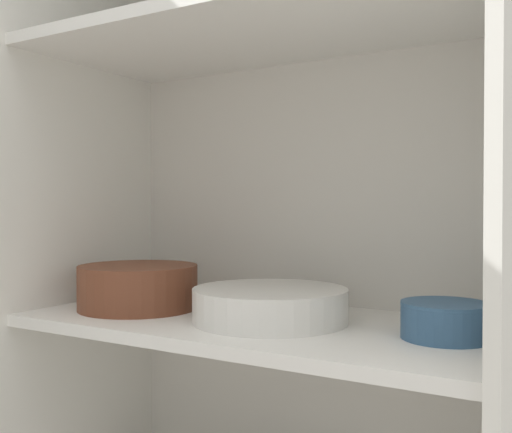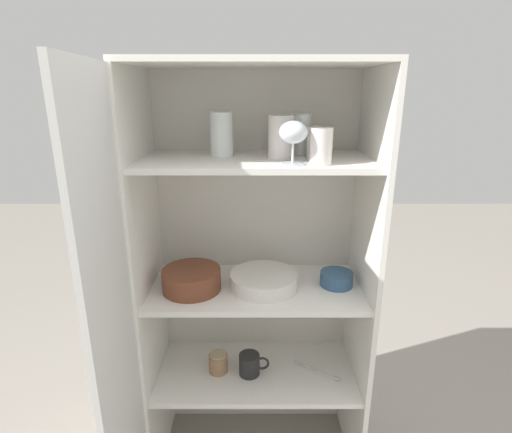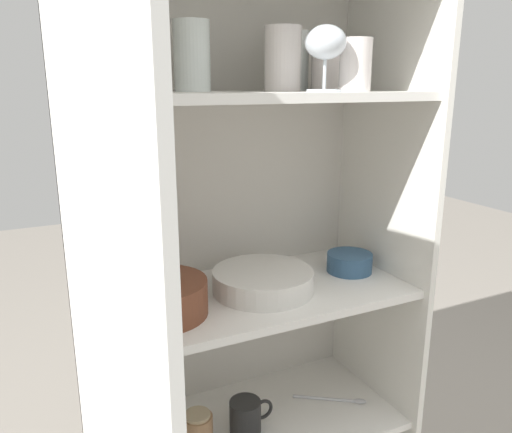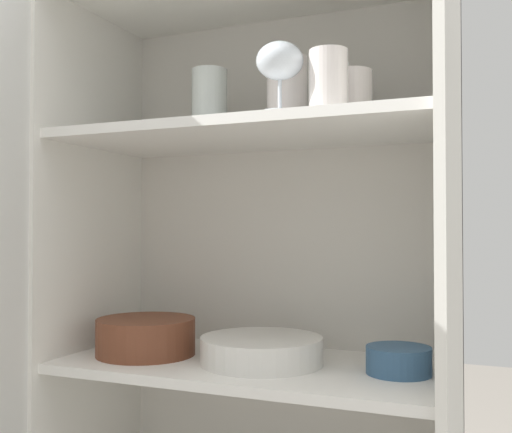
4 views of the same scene
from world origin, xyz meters
TOP-DOWN VIEW (x-y plane):
  - cupboard_back_panel at (0.00, 0.38)m, footprint 0.81×0.02m
  - cupboard_side_left at (-0.40, 0.19)m, footprint 0.02×0.41m
  - shelf_board_middle at (0.00, 0.19)m, footprint 0.77×0.37m
  - shelf_board_upper at (0.00, 0.19)m, footprint 0.77×0.37m
  - tumbler_glass_2 at (-0.12, 0.23)m, footprint 0.08×0.08m
  - plate_stack_white at (0.03, 0.18)m, footprint 0.25×0.25m
  - mixing_bowl_large at (-0.23, 0.16)m, footprint 0.21×0.21m
  - serving_bowl_small at (0.30, 0.19)m, footprint 0.12×0.12m

SIDE VIEW (x-z plane):
  - shelf_board_middle at x=0.00m, z-range 0.76..0.78m
  - cupboard_back_panel at x=0.00m, z-range 0.00..1.55m
  - cupboard_side_left at x=-0.40m, z-range 0.00..1.55m
  - plate_stack_white at x=0.03m, z-range 0.78..0.83m
  - serving_bowl_small at x=0.30m, z-range 0.78..0.83m
  - mixing_bowl_large at x=-0.23m, z-range 0.78..0.86m
  - shelf_board_upper at x=0.00m, z-range 1.24..1.26m
  - tumbler_glass_2 at x=-0.12m, z-range 1.26..1.40m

